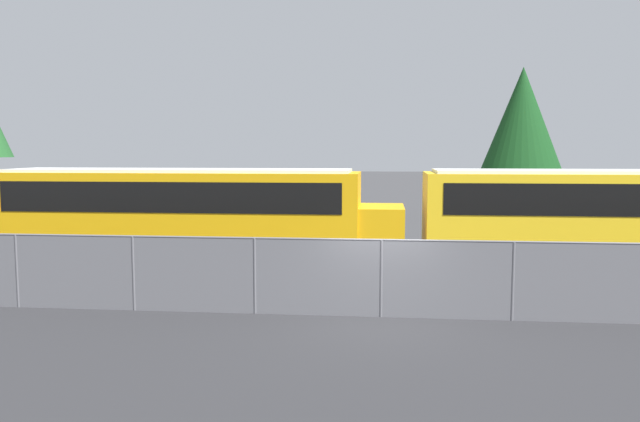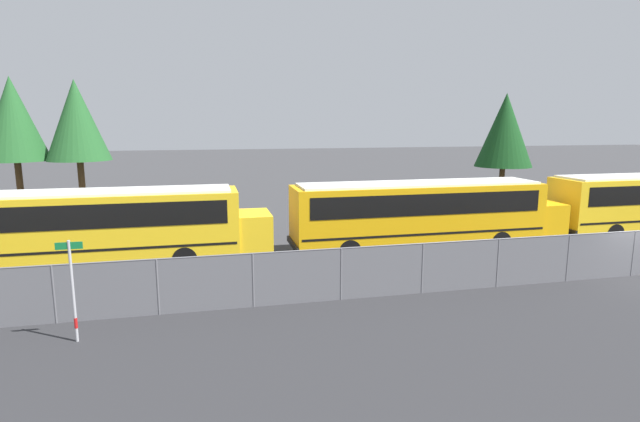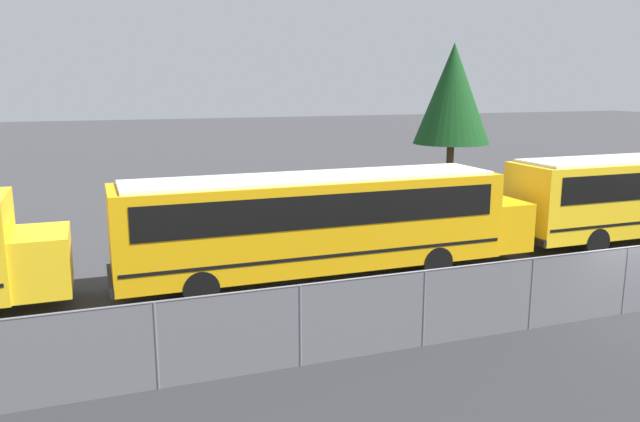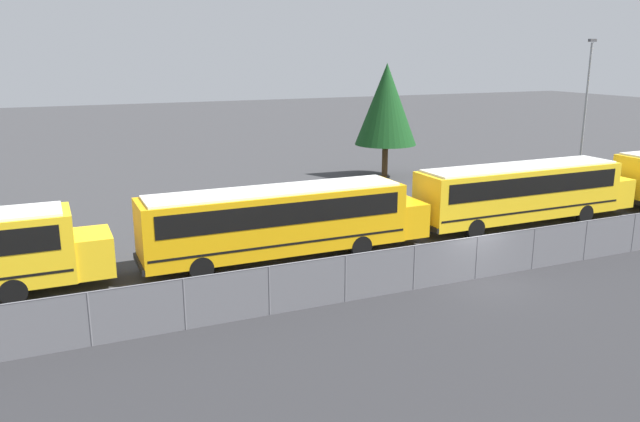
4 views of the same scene
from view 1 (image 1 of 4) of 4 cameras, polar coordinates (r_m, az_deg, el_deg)
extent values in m
plane|color=#38383A|center=(14.98, 5.58, -9.63)|extent=(200.00, 200.00, 0.00)
cube|color=#9EA0A5|center=(14.76, 5.62, -6.19)|extent=(96.40, 0.03, 1.84)
cube|color=slate|center=(14.75, 5.62, -6.20)|extent=(96.40, 0.01, 1.84)
cylinder|color=slate|center=(14.60, 5.65, -2.65)|extent=(96.40, 0.05, 0.05)
cylinder|color=slate|center=(17.33, -25.94, -4.97)|extent=(0.07, 0.07, 1.84)
cylinder|color=slate|center=(15.96, -16.67, -5.50)|extent=(0.07, 0.07, 1.84)
cylinder|color=slate|center=(15.07, -5.97, -5.94)|extent=(0.07, 0.07, 1.84)
cylinder|color=slate|center=(14.76, 5.62, -6.19)|extent=(0.07, 0.07, 1.84)
cylinder|color=slate|center=(15.06, 17.23, -6.18)|extent=(0.07, 0.07, 1.84)
cube|color=#EDA80F|center=(21.29, -12.67, -0.11)|extent=(11.95, 2.55, 2.69)
cube|color=black|center=(21.24, -12.70, 1.47)|extent=(10.99, 2.59, 0.97)
cube|color=black|center=(21.38, -12.62, -2.13)|extent=(11.71, 2.58, 0.10)
cube|color=#EDA80F|center=(20.25, 5.63, -1.83)|extent=(1.43, 2.35, 1.62)
cube|color=black|center=(24.03, -26.37, -2.80)|extent=(0.12, 2.55, 0.24)
cube|color=silver|center=(21.20, -12.75, 3.64)|extent=(11.35, 2.30, 0.10)
cylinder|color=black|center=(21.73, -2.29, -3.45)|extent=(1.02, 0.28, 1.02)
cylinder|color=black|center=(19.48, -3.26, -4.51)|extent=(1.02, 0.28, 1.02)
cylinder|color=black|center=(23.92, -20.16, -2.95)|extent=(1.02, 0.28, 1.02)
cylinder|color=black|center=(21.90, -22.81, -3.82)|extent=(1.02, 0.28, 1.02)
cube|color=yellow|center=(21.73, 25.45, -0.41)|extent=(11.95, 2.55, 2.69)
cube|color=black|center=(21.68, 25.51, 1.15)|extent=(10.99, 2.59, 0.97)
cube|color=black|center=(21.81, 25.37, -2.38)|extent=(11.71, 2.58, 0.10)
cube|color=black|center=(20.66, 9.33, -3.57)|extent=(0.12, 2.55, 0.24)
cube|color=silver|center=(21.64, 25.60, 3.27)|extent=(11.35, 2.30, 0.10)
cylinder|color=black|center=(22.08, 15.18, -3.50)|extent=(1.02, 0.28, 1.02)
cylinder|color=black|center=(19.84, 16.25, -4.54)|extent=(1.02, 0.28, 1.02)
cylinder|color=#51381E|center=(36.04, 17.79, 1.06)|extent=(0.44, 0.44, 2.48)
cone|color=#144219|center=(35.97, 17.99, 7.75)|extent=(4.56, 4.56, 5.93)
camera|label=2|loc=(16.73, -89.85, 7.39)|focal=28.00mm
camera|label=3|loc=(13.44, -74.36, 10.55)|focal=35.00mm
camera|label=4|loc=(17.48, -104.01, 16.03)|focal=35.00mm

